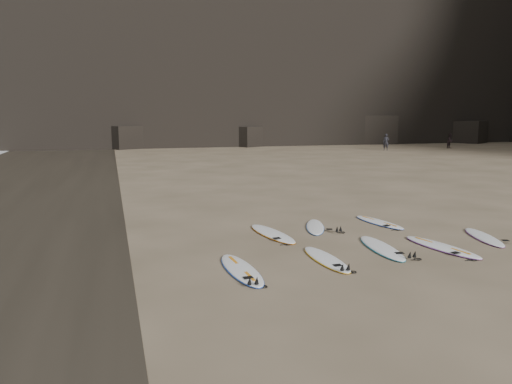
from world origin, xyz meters
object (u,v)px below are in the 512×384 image
Objects in this scene: surfboard_4 at (484,237)px; surfboard_3 at (441,247)px; surfboard_1 at (326,259)px; person_a at (386,142)px; surfboard_0 at (241,269)px; surfboard_7 at (379,222)px; person_b at (450,141)px; surfboard_2 at (382,247)px; surfboard_6 at (315,227)px; surfboard_5 at (272,233)px.

surfboard_3 is at bearing -145.51° from surfboard_4.
surfboard_1 is 41.62m from person_a.
surfboard_7 is (5.93, 3.83, -0.01)m from surfboard_0.
surfboard_3 is 1.13× the size of surfboard_4.
surfboard_4 is at bearing 5.01° from surfboard_0.
person_b is (8.50, 0.80, -0.05)m from person_a.
surfboard_4 is at bearing -144.32° from person_b.
surfboard_3 is at bearing -145.88° from person_b.
person_b is at bearing 48.36° from surfboard_1.
surfboard_2 is at bearing -159.33° from surfboard_4.
surfboard_4 is 5.17m from surfboard_6.
surfboard_2 is at bearing -53.61° from surfboard_5.
person_a reaches higher than person_b.
surfboard_0 is 5.18m from surfboard_6.
surfboard_6 is 38.00m from person_a.
person_b is (27.41, 32.22, 0.77)m from surfboard_7.
surfboard_6 is at bearing 116.33° from surfboard_3.
person_b is at bearing 40.71° from surfboard_7.
person_a is (22.98, 31.99, 0.82)m from surfboard_5.
surfboard_0 is at bearing 174.84° from surfboard_3.
surfboard_1 is at bearing 173.53° from surfboard_3.
surfboard_7 is at bearing 30.32° from surfboard_0.
surfboard_5 reaches higher than surfboard_6.
surfboard_1 is 0.89× the size of surfboard_5.
surfboard_2 is 1.66× the size of person_b.
surfboard_7 is (3.60, 3.58, -0.00)m from surfboard_1.
surfboard_2 is 1.16× the size of surfboard_6.
surfboard_5 is at bearing 57.90° from surfboard_0.
surfboard_4 is (3.64, 0.23, -0.01)m from surfboard_2.
person_b is at bearing 57.70° from surfboard_2.
surfboard_1 reaches higher than surfboard_6.
surfboard_0 is 3.75m from surfboard_5.
surfboard_6 is (-4.38, 2.75, -0.00)m from surfboard_4.
person_b reaches higher than surfboard_4.
surfboard_2 is at bearing -85.22° from person_a.
surfboard_2 is at bearing 15.47° from surfboard_1.
surfboard_0 is at bearing -89.54° from person_a.
person_a is (20.56, 34.44, 0.82)m from surfboard_2.
surfboard_7 is 1.40× the size of person_a.
surfboard_5 is 1.60× the size of person_a.
surfboard_5 is (-4.09, 2.84, 0.00)m from surfboard_3.
surfboard_3 reaches higher than surfboard_6.
surfboard_1 is 0.92× the size of surfboard_2.
surfboard_2 is 3.65m from surfboard_4.
surfboard_4 is 1.39× the size of person_a.
surfboard_7 is 42.31m from person_b.
surfboard_1 is 1.02× the size of surfboard_7.
surfboard_6 is at bearing 9.44° from surfboard_5.
surfboard_2 is 1.11× the size of surfboard_7.
surfboard_1 is at bearing -87.76° from surfboard_6.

